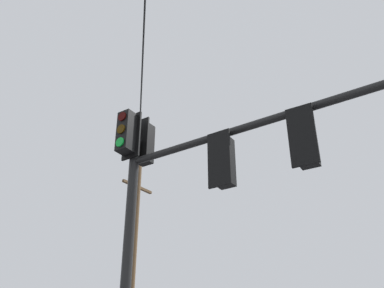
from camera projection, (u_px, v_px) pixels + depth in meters
name	position (u px, v px, depth m)	size (l,w,h in m)	color
signal_mast_assembly	(179.00, 186.00, 7.97)	(1.79, 5.37, 6.59)	black
utility_pole_wooden	(132.00, 277.00, 18.59)	(1.85, 0.68, 10.64)	brown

